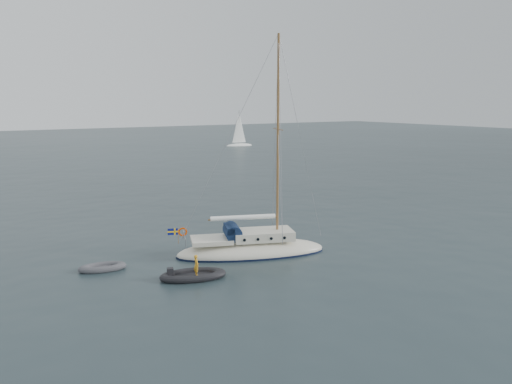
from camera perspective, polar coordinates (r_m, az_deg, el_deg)
ground at (r=32.79m, az=0.83°, el=-6.01°), size 300.00×300.00×0.00m
sailboat at (r=30.49m, az=-0.53°, el=-5.25°), size 9.60×2.88×13.67m
dinghy at (r=29.18m, az=-17.15°, el=-8.24°), size 2.59×1.17×0.37m
rib at (r=26.85m, az=-7.23°, el=-9.37°), size 3.55×1.61×1.31m
distant_yacht_b at (r=104.64m, az=-1.96°, el=7.11°), size 5.92×3.16×7.84m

